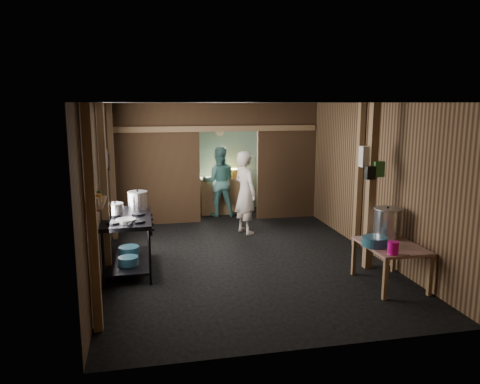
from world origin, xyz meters
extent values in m
cube|color=black|center=(0.00, 0.00, 0.00)|extent=(4.50, 7.00, 0.00)
cube|color=#484848|center=(0.00, 0.00, 2.60)|extent=(4.50, 7.00, 0.00)
cube|color=brown|center=(0.00, 3.50, 1.30)|extent=(4.50, 0.00, 2.60)
cube|color=brown|center=(0.00, -3.50, 1.30)|extent=(4.50, 0.00, 2.60)
cube|color=brown|center=(-2.25, 0.00, 1.30)|extent=(0.00, 7.00, 2.60)
cube|color=brown|center=(2.25, 0.00, 1.30)|extent=(0.00, 7.00, 2.60)
cube|color=#3D2917|center=(-1.32, 2.20, 1.30)|extent=(1.85, 0.10, 2.60)
cube|color=#3D2917|center=(1.57, 2.20, 1.30)|extent=(1.35, 0.10, 2.60)
cube|color=#3D2917|center=(0.25, 2.20, 2.30)|extent=(1.30, 0.10, 0.60)
cube|color=#5F9A96|center=(0.00, 3.44, 1.25)|extent=(4.40, 0.06, 2.50)
cube|color=olive|center=(0.30, 2.95, 0.42)|extent=(1.20, 0.50, 0.85)
cylinder|color=silver|center=(0.25, 3.40, 1.90)|extent=(0.20, 0.03, 0.20)
cube|color=olive|center=(-2.18, -2.60, 1.30)|extent=(0.10, 0.12, 2.60)
cube|color=olive|center=(-2.18, -0.80, 1.30)|extent=(0.10, 0.12, 2.60)
cube|color=olive|center=(-2.18, 1.20, 1.30)|extent=(0.10, 0.12, 2.60)
cube|color=olive|center=(2.18, -0.20, 1.30)|extent=(0.10, 0.12, 2.60)
cube|color=olive|center=(1.85, -1.30, 1.30)|extent=(0.12, 0.12, 2.60)
cube|color=olive|center=(0.00, 2.15, 2.05)|extent=(4.40, 0.12, 0.12)
cylinder|color=gray|center=(-2.21, 0.40, 1.65)|extent=(0.03, 0.34, 0.34)
cylinder|color=black|center=(-2.21, 0.80, 1.55)|extent=(0.03, 0.30, 0.30)
cube|color=olive|center=(-2.15, -2.10, 1.40)|extent=(0.14, 0.80, 0.03)
cylinder|color=silver|center=(-2.15, -2.35, 1.47)|extent=(0.07, 0.07, 0.10)
cylinder|color=#F3A12F|center=(-2.15, -2.10, 1.47)|extent=(0.08, 0.08, 0.10)
cylinder|color=#2F6F30|center=(-2.15, -1.88, 1.47)|extent=(0.06, 0.06, 0.10)
cube|color=silver|center=(1.80, -1.22, 1.78)|extent=(0.22, 0.15, 0.32)
cube|color=#2F6F30|center=(1.92, -1.36, 1.60)|extent=(0.16, 0.12, 0.24)
cube|color=black|center=(1.78, -1.38, 1.55)|extent=(0.14, 0.10, 0.20)
cylinder|color=silver|center=(-2.05, -0.14, 0.93)|extent=(0.16, 0.16, 0.10)
cylinder|color=#25576F|center=(-1.88, -0.88, 0.23)|extent=(0.30, 0.30, 0.12)
cylinder|color=#25576F|center=(-1.88, -0.38, 0.24)|extent=(0.33, 0.33, 0.13)
cylinder|color=#25576F|center=(1.56, -2.03, 0.67)|extent=(0.37, 0.37, 0.13)
cylinder|color=#DC098D|center=(1.62, -2.43, 0.69)|extent=(0.18, 0.18, 0.18)
cube|color=silver|center=(1.67, -2.49, 0.61)|extent=(0.30, 0.12, 0.01)
cylinder|color=#F3A12F|center=(0.51, 2.95, 0.95)|extent=(0.36, 0.36, 0.20)
imported|color=beige|center=(0.38, 1.10, 0.83)|extent=(0.59, 0.71, 1.66)
imported|color=teal|center=(0.10, 2.66, 0.81)|extent=(0.84, 0.69, 1.62)
camera|label=1|loc=(-1.60, -7.85, 2.59)|focal=34.95mm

